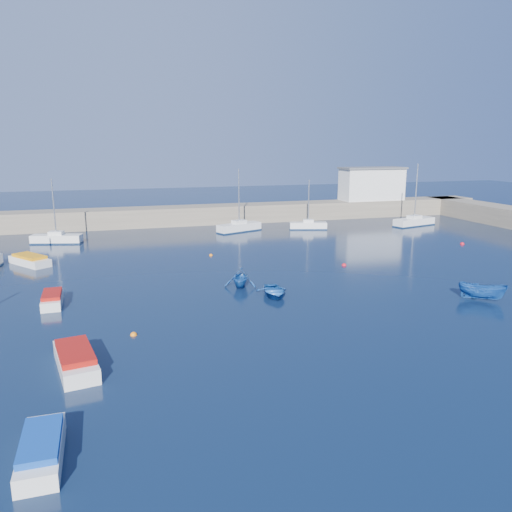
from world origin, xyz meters
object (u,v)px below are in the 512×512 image
object	(u,v)px
sailboat_6	(239,227)
motorboat_2	(30,260)
sailboat_5	(57,239)
harbor_office	(372,185)
dinghy_center	(274,292)
motorboat_0	(76,359)
motorboat_1	(52,299)
dinghy_right	(482,292)
sailboat_8	(414,222)
motorboat_3	(42,449)
sailboat_7	(308,225)
dinghy_left	(241,277)

from	to	relation	value
sailboat_6	motorboat_2	size ratio (longest dim) A/B	1.69
sailboat_5	motorboat_2	bearing A→B (deg)	-173.26
harbor_office	motorboat_2	world-z (taller)	harbor_office
dinghy_center	motorboat_0	bearing A→B (deg)	-139.34
harbor_office	motorboat_1	size ratio (longest dim) A/B	2.62
motorboat_0	dinghy_right	world-z (taller)	dinghy_right
sailboat_5	motorboat_2	world-z (taller)	sailboat_5
sailboat_8	dinghy_center	xyz separation A→B (m)	(-30.35, -26.59, -0.24)
motorboat_0	sailboat_8	bearing A→B (deg)	28.64
sailboat_5	dinghy_center	bearing A→B (deg)	-131.95
motorboat_3	dinghy_center	distance (m)	22.51
harbor_office	sailboat_8	xyz separation A→B (m)	(0.96, -10.86, -4.50)
sailboat_6	motorboat_2	distance (m)	27.41
harbor_office	sailboat_7	bearing A→B (deg)	-147.80
sailboat_6	sailboat_7	world-z (taller)	sailboat_6
sailboat_5	motorboat_2	size ratio (longest dim) A/B	1.55
sailboat_5	motorboat_1	world-z (taller)	sailboat_5
motorboat_1	dinghy_center	distance (m)	16.37
motorboat_0	motorboat_1	bearing A→B (deg)	90.22
motorboat_1	dinghy_center	bearing A→B (deg)	-10.27
sailboat_7	motorboat_2	bearing A→B (deg)	125.02
motorboat_0	dinghy_left	distance (m)	17.37
sailboat_6	motorboat_0	size ratio (longest dim) A/B	1.62
sailboat_7	motorboat_1	world-z (taller)	sailboat_7
sailboat_5	motorboat_3	xyz separation A→B (m)	(3.03, -44.30, -0.12)
harbor_office	motorboat_2	size ratio (longest dim) A/B	2.03
motorboat_2	dinghy_right	xyz separation A→B (m)	(34.02, -21.97, 0.19)
sailboat_6	motorboat_3	size ratio (longest dim) A/B	2.02
dinghy_center	motorboat_1	bearing A→B (deg)	178.27
sailboat_8	motorboat_2	xyz separation A→B (m)	(-49.74, -10.09, -0.13)
dinghy_left	dinghy_right	xyz separation A→B (m)	(16.42, -8.69, -0.14)
sailboat_6	motorboat_1	distance (m)	33.85
dinghy_center	sailboat_7	bearing A→B (deg)	70.15
sailboat_8	dinghy_right	bearing A→B (deg)	138.53
sailboat_6	sailboat_8	bearing A→B (deg)	-118.26
sailboat_5	motorboat_1	xyz separation A→B (m)	(1.68, -24.73, -0.14)
sailboat_8	dinghy_left	world-z (taller)	sailboat_8
motorboat_0	motorboat_3	size ratio (longest dim) A/B	1.25
motorboat_2	dinghy_center	world-z (taller)	motorboat_2
motorboat_0	sailboat_6	bearing A→B (deg)	53.42
motorboat_0	dinghy_right	bearing A→B (deg)	-2.91
sailboat_6	dinghy_right	world-z (taller)	sailboat_6
sailboat_7	motorboat_1	distance (m)	39.85
sailboat_5	motorboat_0	bearing A→B (deg)	-159.04
dinghy_center	harbor_office	bearing A→B (deg)	59.36
motorboat_1	dinghy_left	distance (m)	14.37
harbor_office	motorboat_0	world-z (taller)	harbor_office
motorboat_1	motorboat_3	size ratio (longest dim) A/B	0.93
motorboat_0	dinghy_left	world-z (taller)	dinghy_left
sailboat_6	harbor_office	bearing A→B (deg)	-93.76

